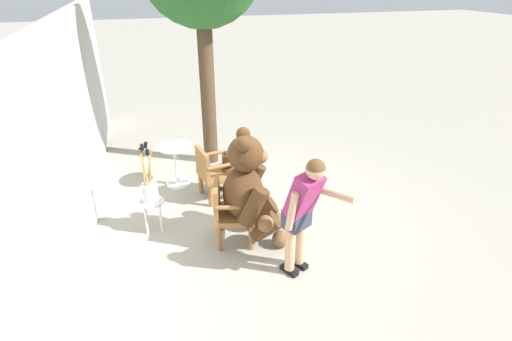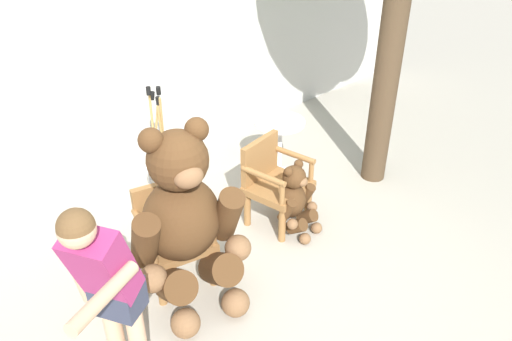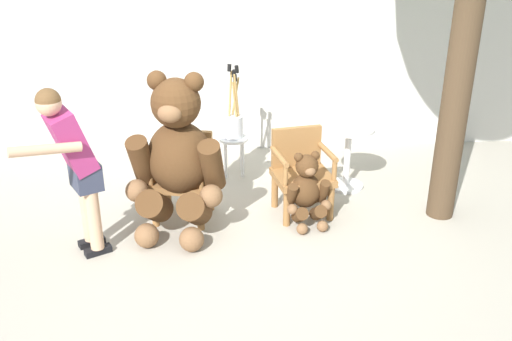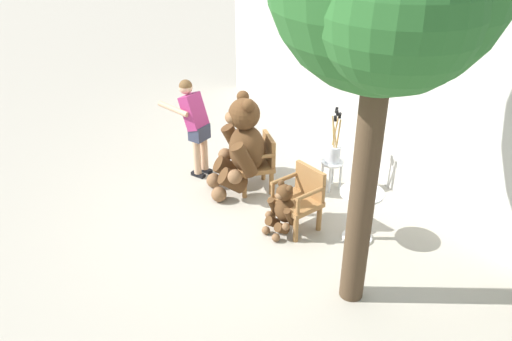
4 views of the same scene
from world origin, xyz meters
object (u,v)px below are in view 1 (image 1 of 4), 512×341
object	(u,v)px
teddy_bear_small	(231,174)
person_visitor	(303,207)
round_side_table	(176,161)
wooden_chair_right	(213,172)
teddy_bear_large	(250,189)
white_stool	(152,207)
brush_bucket	(150,189)
wooden_chair_left	(230,210)

from	to	relation	value
teddy_bear_small	person_visitor	bearing A→B (deg)	-169.96
teddy_bear_small	round_side_table	bearing A→B (deg)	53.87
wooden_chair_right	teddy_bear_large	size ratio (longest dim) A/B	0.56
round_side_table	person_visitor	bearing A→B (deg)	-156.30
teddy_bear_small	person_visitor	size ratio (longest dim) A/B	0.48
teddy_bear_small	white_stool	distance (m)	1.43
person_visitor	brush_bucket	world-z (taller)	person_visitor
person_visitor	teddy_bear_small	bearing A→B (deg)	10.04
wooden_chair_right	teddy_bear_large	distance (m)	1.28
wooden_chair_right	brush_bucket	size ratio (longest dim) A/B	1.00
brush_bucket	person_visitor	bearing A→B (deg)	-131.13
teddy_bear_large	teddy_bear_small	size ratio (longest dim) A/B	2.05
round_side_table	white_stool	bearing A→B (deg)	159.59
teddy_bear_small	white_stool	bearing A→B (deg)	117.43
person_visitor	round_side_table	distance (m)	2.96
person_visitor	brush_bucket	bearing A→B (deg)	48.87
wooden_chair_left	teddy_bear_large	distance (m)	0.40
person_visitor	white_stool	world-z (taller)	person_visitor
person_visitor	round_side_table	size ratio (longest dim) A/B	2.17
wooden_chair_right	teddy_bear_large	bearing A→B (deg)	-167.88
teddy_bear_large	teddy_bear_small	world-z (taller)	teddy_bear_large
teddy_bear_small	brush_bucket	world-z (taller)	brush_bucket
wooden_chair_right	teddy_bear_small	world-z (taller)	wooden_chair_right
teddy_bear_small	person_visitor	xyz separation A→B (m)	(-2.09, -0.37, 0.55)
wooden_chair_left	white_stool	world-z (taller)	wooden_chair_left
teddy_bear_small	round_side_table	size ratio (longest dim) A/B	1.05
teddy_bear_large	brush_bucket	distance (m)	1.38
teddy_bear_large	round_side_table	size ratio (longest dim) A/B	2.15
teddy_bear_large	round_side_table	distance (m)	2.01
wooden_chair_right	teddy_bear_small	size ratio (longest dim) A/B	1.14
teddy_bear_small	brush_bucket	xyz separation A→B (m)	(-0.66, 1.27, 0.28)
person_visitor	round_side_table	bearing A→B (deg)	23.70
wooden_chair_left	round_side_table	distance (m)	1.87
teddy_bear_small	white_stool	world-z (taller)	teddy_bear_small
wooden_chair_left	white_stool	bearing A→B (deg)	61.25
person_visitor	brush_bucket	size ratio (longest dim) A/B	1.81
wooden_chair_left	wooden_chair_right	distance (m)	1.18
wooden_chair_right	white_stool	size ratio (longest dim) A/B	1.87
teddy_bear_small	person_visitor	world-z (taller)	person_visitor
wooden_chair_right	round_side_table	distance (m)	0.80
white_stool	round_side_table	size ratio (longest dim) A/B	0.64
wooden_chair_left	brush_bucket	size ratio (longest dim) A/B	1.00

